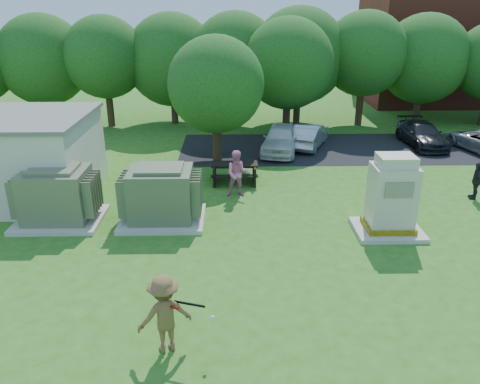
{
  "coord_description": "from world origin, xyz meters",
  "views": [
    {
      "loc": [
        -0.29,
        -10.96,
        7.34
      ],
      "look_at": [
        0.0,
        4.0,
        1.3
      ],
      "focal_mm": 35.0,
      "sensor_mm": 36.0,
      "label": 1
    }
  ],
  "objects_px": {
    "generator_cabinet": "(391,200)",
    "picnic_table": "(234,170)",
    "person_at_picnic": "(238,174)",
    "car_white": "(281,138)",
    "transformer_right": "(161,196)",
    "person_walking_right": "(476,181)",
    "person_by_generator": "(400,210)",
    "car_dark": "(422,134)",
    "transformer_left": "(57,197)",
    "car_silver_a": "(309,135)",
    "batter": "(165,314)"
  },
  "relations": [
    {
      "from": "car_white",
      "to": "generator_cabinet",
      "type": "bearing_deg",
      "value": -60.49
    },
    {
      "from": "car_white",
      "to": "car_dark",
      "type": "distance_m",
      "value": 8.0
    },
    {
      "from": "picnic_table",
      "to": "person_at_picnic",
      "type": "relative_size",
      "value": 1.05
    },
    {
      "from": "generator_cabinet",
      "to": "car_dark",
      "type": "xyz_separation_m",
      "value": [
        5.17,
        10.55,
        -0.58
      ]
    },
    {
      "from": "batter",
      "to": "car_dark",
      "type": "height_order",
      "value": "batter"
    },
    {
      "from": "batter",
      "to": "person_by_generator",
      "type": "bearing_deg",
      "value": -163.45
    },
    {
      "from": "generator_cabinet",
      "to": "picnic_table",
      "type": "relative_size",
      "value": 1.37
    },
    {
      "from": "batter",
      "to": "person_by_generator",
      "type": "relative_size",
      "value": 0.99
    },
    {
      "from": "picnic_table",
      "to": "person_walking_right",
      "type": "bearing_deg",
      "value": -12.04
    },
    {
      "from": "car_dark",
      "to": "transformer_left",
      "type": "bearing_deg",
      "value": -152.08
    },
    {
      "from": "batter",
      "to": "car_white",
      "type": "height_order",
      "value": "batter"
    },
    {
      "from": "transformer_left",
      "to": "generator_cabinet",
      "type": "bearing_deg",
      "value": -5.24
    },
    {
      "from": "person_by_generator",
      "to": "person_at_picnic",
      "type": "xyz_separation_m",
      "value": [
        -5.36,
        3.65,
        -0.0
      ]
    },
    {
      "from": "transformer_left",
      "to": "car_silver_a",
      "type": "bearing_deg",
      "value": 41.86
    },
    {
      "from": "batter",
      "to": "person_walking_right",
      "type": "height_order",
      "value": "batter"
    },
    {
      "from": "transformer_left",
      "to": "person_at_picnic",
      "type": "relative_size",
      "value": 1.55
    },
    {
      "from": "generator_cabinet",
      "to": "picnic_table",
      "type": "distance_m",
      "value": 7.28
    },
    {
      "from": "transformer_right",
      "to": "generator_cabinet",
      "type": "bearing_deg",
      "value": -7.68
    },
    {
      "from": "transformer_right",
      "to": "car_white",
      "type": "distance_m",
      "value": 9.85
    },
    {
      "from": "person_walking_right",
      "to": "generator_cabinet",
      "type": "bearing_deg",
      "value": -41.34
    },
    {
      "from": "car_dark",
      "to": "person_by_generator",
      "type": "bearing_deg",
      "value": -116.13
    },
    {
      "from": "person_at_picnic",
      "to": "generator_cabinet",
      "type": "bearing_deg",
      "value": -35.59
    },
    {
      "from": "generator_cabinet",
      "to": "person_by_generator",
      "type": "distance_m",
      "value": 0.44
    },
    {
      "from": "transformer_right",
      "to": "car_white",
      "type": "xyz_separation_m",
      "value": [
        5.14,
        8.4,
        -0.23
      ]
    },
    {
      "from": "transformer_right",
      "to": "car_white",
      "type": "bearing_deg",
      "value": 58.56
    },
    {
      "from": "generator_cabinet",
      "to": "transformer_right",
      "type": "bearing_deg",
      "value": 172.32
    },
    {
      "from": "batter",
      "to": "car_silver_a",
      "type": "relative_size",
      "value": 0.48
    },
    {
      "from": "transformer_right",
      "to": "car_silver_a",
      "type": "distance_m",
      "value": 11.61
    },
    {
      "from": "batter",
      "to": "transformer_right",
      "type": "bearing_deg",
      "value": -102.84
    },
    {
      "from": "transformer_left",
      "to": "person_at_picnic",
      "type": "height_order",
      "value": "transformer_left"
    },
    {
      "from": "transformer_right",
      "to": "picnic_table",
      "type": "height_order",
      "value": "transformer_right"
    },
    {
      "from": "generator_cabinet",
      "to": "person_by_generator",
      "type": "relative_size",
      "value": 1.44
    },
    {
      "from": "transformer_left",
      "to": "person_at_picnic",
      "type": "xyz_separation_m",
      "value": [
        6.46,
        2.31,
        -0.01
      ]
    },
    {
      "from": "transformer_right",
      "to": "picnic_table",
      "type": "distance_m",
      "value": 4.75
    },
    {
      "from": "batter",
      "to": "transformer_left",
      "type": "bearing_deg",
      "value": -76.7
    },
    {
      "from": "transformer_left",
      "to": "car_silver_a",
      "type": "distance_m",
      "value": 14.1
    },
    {
      "from": "picnic_table",
      "to": "batter",
      "type": "xyz_separation_m",
      "value": [
        -1.63,
        -10.78,
        0.41
      ]
    },
    {
      "from": "car_silver_a",
      "to": "picnic_table",
      "type": "bearing_deg",
      "value": 75.58
    },
    {
      "from": "transformer_right",
      "to": "person_walking_right",
      "type": "distance_m",
      "value": 12.45
    },
    {
      "from": "person_walking_right",
      "to": "car_dark",
      "type": "xyz_separation_m",
      "value": [
        0.75,
        7.62,
        -0.13
      ]
    },
    {
      "from": "person_by_generator",
      "to": "car_silver_a",
      "type": "bearing_deg",
      "value": -50.03
    },
    {
      "from": "transformer_left",
      "to": "person_walking_right",
      "type": "height_order",
      "value": "transformer_left"
    },
    {
      "from": "transformer_left",
      "to": "batter",
      "type": "distance_m",
      "value": 8.31
    },
    {
      "from": "person_at_picnic",
      "to": "car_white",
      "type": "distance_m",
      "value": 6.55
    },
    {
      "from": "transformer_right",
      "to": "person_walking_right",
      "type": "height_order",
      "value": "transformer_right"
    },
    {
      "from": "generator_cabinet",
      "to": "car_white",
      "type": "distance_m",
      "value": 9.87
    },
    {
      "from": "car_silver_a",
      "to": "transformer_right",
      "type": "bearing_deg",
      "value": 76.94
    },
    {
      "from": "person_walking_right",
      "to": "car_dark",
      "type": "bearing_deg",
      "value": -170.48
    },
    {
      "from": "transformer_left",
      "to": "car_dark",
      "type": "xyz_separation_m",
      "value": [
        16.76,
        9.49,
        -0.34
      ]
    },
    {
      "from": "picnic_table",
      "to": "person_by_generator",
      "type": "bearing_deg",
      "value": -43.89
    }
  ]
}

